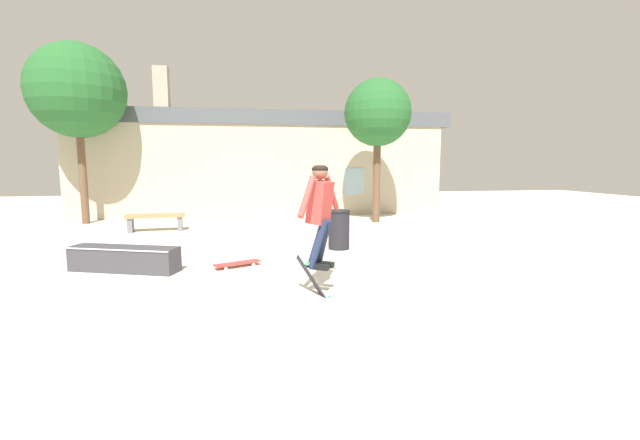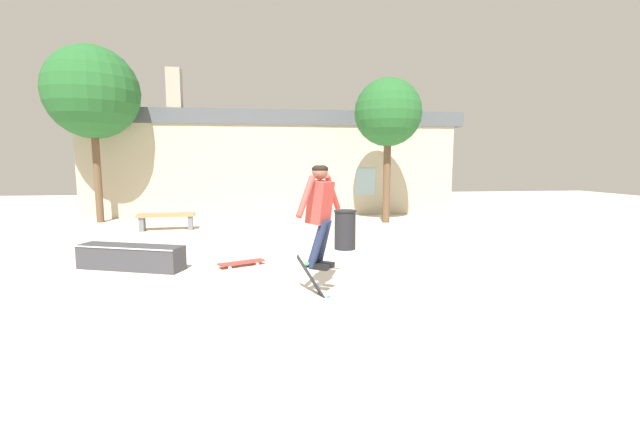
{
  "view_description": "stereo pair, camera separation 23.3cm",
  "coord_description": "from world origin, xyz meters",
  "px_view_note": "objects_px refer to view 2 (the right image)",
  "views": [
    {
      "loc": [
        -0.61,
        -5.18,
        1.75
      ],
      "look_at": [
        0.37,
        0.4,
        1.0
      ],
      "focal_mm": 24.0,
      "sensor_mm": 36.0,
      "label": 1
    },
    {
      "loc": [
        -0.38,
        -5.22,
        1.75
      ],
      "look_at": [
        0.37,
        0.4,
        1.0
      ],
      "focal_mm": 24.0,
      "sensor_mm": 36.0,
      "label": 2
    }
  ],
  "objects_px": {
    "tree_right": "(388,113)",
    "skateboard_flipping": "(314,283)",
    "park_bench": "(166,218)",
    "tree_left": "(92,93)",
    "skater": "(320,207)",
    "skate_ledge": "(131,257)",
    "trash_bin": "(345,229)",
    "skateboard_resting": "(242,262)"
  },
  "relations": [
    {
      "from": "tree_right",
      "to": "skateboard_flipping",
      "type": "xyz_separation_m",
      "value": [
        -2.96,
        -6.75,
        -3.03
      ]
    },
    {
      "from": "tree_right",
      "to": "park_bench",
      "type": "relative_size",
      "value": 2.81
    },
    {
      "from": "tree_left",
      "to": "skater",
      "type": "relative_size",
      "value": 3.64
    },
    {
      "from": "tree_left",
      "to": "skate_ledge",
      "type": "bearing_deg",
      "value": -66.64
    },
    {
      "from": "tree_left",
      "to": "skater",
      "type": "height_order",
      "value": "tree_left"
    },
    {
      "from": "skater",
      "to": "skateboard_flipping",
      "type": "relative_size",
      "value": 1.82
    },
    {
      "from": "tree_left",
      "to": "trash_bin",
      "type": "bearing_deg",
      "value": -37.22
    },
    {
      "from": "tree_left",
      "to": "skate_ledge",
      "type": "distance_m",
      "value": 7.57
    },
    {
      "from": "park_bench",
      "to": "skate_ledge",
      "type": "distance_m",
      "value": 4.32
    },
    {
      "from": "trash_bin",
      "to": "skateboard_flipping",
      "type": "height_order",
      "value": "trash_bin"
    },
    {
      "from": "trash_bin",
      "to": "park_bench",
      "type": "bearing_deg",
      "value": 143.49
    },
    {
      "from": "skater",
      "to": "skateboard_flipping",
      "type": "xyz_separation_m",
      "value": [
        -0.09,
        -0.09,
        -1.02
      ]
    },
    {
      "from": "tree_left",
      "to": "skateboard_resting",
      "type": "xyz_separation_m",
      "value": [
        4.46,
        -6.18,
        -3.7
      ]
    },
    {
      "from": "tree_left",
      "to": "skateboard_resting",
      "type": "relative_size",
      "value": 6.31
    },
    {
      "from": "skate_ledge",
      "to": "skater",
      "type": "xyz_separation_m",
      "value": [
        2.95,
        -1.68,
        0.97
      ]
    },
    {
      "from": "trash_bin",
      "to": "skater",
      "type": "height_order",
      "value": "skater"
    },
    {
      "from": "tree_right",
      "to": "trash_bin",
      "type": "height_order",
      "value": "tree_right"
    },
    {
      "from": "tree_right",
      "to": "skate_ledge",
      "type": "bearing_deg",
      "value": -139.44
    },
    {
      "from": "skate_ledge",
      "to": "park_bench",
      "type": "bearing_deg",
      "value": 114.64
    },
    {
      "from": "skateboard_resting",
      "to": "park_bench",
      "type": "bearing_deg",
      "value": -88.39
    },
    {
      "from": "tree_right",
      "to": "skateboard_resting",
      "type": "height_order",
      "value": "tree_right"
    },
    {
      "from": "tree_right",
      "to": "park_bench",
      "type": "height_order",
      "value": "tree_right"
    },
    {
      "from": "park_bench",
      "to": "skateboard_flipping",
      "type": "bearing_deg",
      "value": -68.23
    },
    {
      "from": "trash_bin",
      "to": "skater",
      "type": "distance_m",
      "value": 3.11
    },
    {
      "from": "tree_left",
      "to": "skateboard_resting",
      "type": "height_order",
      "value": "tree_left"
    },
    {
      "from": "tree_right",
      "to": "skateboard_resting",
      "type": "distance_m",
      "value": 7.14
    },
    {
      "from": "trash_bin",
      "to": "skateboard_flipping",
      "type": "bearing_deg",
      "value": -108.35
    },
    {
      "from": "skate_ledge",
      "to": "trash_bin",
      "type": "xyz_separation_m",
      "value": [
        3.85,
        1.2,
        0.22
      ]
    },
    {
      "from": "tree_right",
      "to": "skateboard_flipping",
      "type": "distance_m",
      "value": 7.97
    },
    {
      "from": "tree_left",
      "to": "skateboard_flipping",
      "type": "bearing_deg",
      "value": -55.14
    },
    {
      "from": "skateboard_flipping",
      "to": "skateboard_resting",
      "type": "relative_size",
      "value": 0.95
    },
    {
      "from": "tree_right",
      "to": "tree_left",
      "type": "xyz_separation_m",
      "value": [
        -8.47,
        1.15,
        0.58
      ]
    },
    {
      "from": "tree_right",
      "to": "park_bench",
      "type": "xyz_separation_m",
      "value": [
        -6.17,
        -0.67,
        -2.87
      ]
    },
    {
      "from": "park_bench",
      "to": "tree_left",
      "type": "bearing_deg",
      "value": 135.48
    },
    {
      "from": "tree_left",
      "to": "skate_ledge",
      "type": "relative_size",
      "value": 2.78
    },
    {
      "from": "tree_left",
      "to": "trash_bin",
      "type": "distance_m",
      "value": 8.82
    },
    {
      "from": "park_bench",
      "to": "skateboard_flipping",
      "type": "height_order",
      "value": "skateboard_flipping"
    },
    {
      "from": "skateboard_resting",
      "to": "tree_left",
      "type": "bearing_deg",
      "value": -78.96
    },
    {
      "from": "tree_right",
      "to": "trash_bin",
      "type": "xyz_separation_m",
      "value": [
        -1.97,
        -3.78,
        -2.76
      ]
    },
    {
      "from": "trash_bin",
      "to": "tree_right",
      "type": "bearing_deg",
      "value": 62.46
    },
    {
      "from": "tree_right",
      "to": "tree_left",
      "type": "relative_size",
      "value": 0.82
    },
    {
      "from": "tree_left",
      "to": "skater",
      "type": "distance_m",
      "value": 9.96
    }
  ]
}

